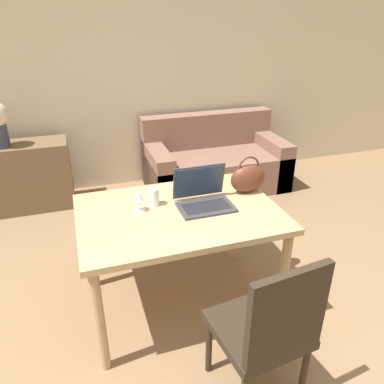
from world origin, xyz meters
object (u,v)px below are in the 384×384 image
at_px(wine_glass, 139,198).
at_px(laptop, 203,195).
at_px(handbag, 248,178).
at_px(chair, 268,328).
at_px(drinking_glass, 154,197).
at_px(couch, 215,163).

bearing_deg(wine_glass, laptop, -4.63).
distance_m(laptop, handbag, 0.37).
bearing_deg(wine_glass, chair, -64.00).
relative_size(laptop, drinking_glass, 3.02).
distance_m(chair, drinking_glass, 1.07).
distance_m(laptop, wine_glass, 0.42).
distance_m(couch, laptop, 1.98).
relative_size(drinking_glass, handbag, 0.44).
relative_size(couch, laptop, 4.47).
height_order(couch, wine_glass, wine_glass).
bearing_deg(couch, chair, -105.81).
xyz_separation_m(couch, drinking_glass, (-1.08, -1.66, 0.53)).
bearing_deg(chair, wine_glass, 109.45).
height_order(couch, handbag, handbag).
bearing_deg(laptop, drinking_glass, 164.94).
height_order(laptop, wine_glass, laptop).
xyz_separation_m(laptop, handbag, (0.36, 0.07, 0.04)).
height_order(wine_glass, handbag, handbag).
bearing_deg(laptop, chair, -87.97).
height_order(laptop, drinking_glass, laptop).
xyz_separation_m(couch, wine_glass, (-1.19, -1.71, 0.57)).
height_order(drinking_glass, handbag, handbag).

